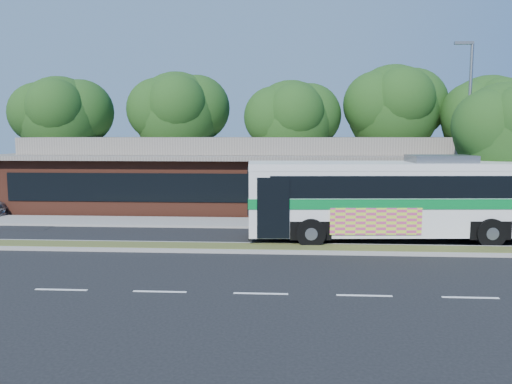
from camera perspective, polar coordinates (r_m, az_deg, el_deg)
ground at (r=19.70m, az=1.30°, el=-7.01°), size 120.00×120.00×0.00m
median_strip at (r=20.27m, az=1.36°, el=-6.41°), size 26.00×1.10×0.15m
sidewalk at (r=25.95m, az=1.84°, el=-3.56°), size 44.00×2.60×0.12m
plaza_building at (r=32.23m, az=2.19°, el=2.14°), size 33.20×11.20×4.45m
lamp_post at (r=26.65m, az=23.03°, el=6.66°), size 0.93×0.18×9.07m
tree_bg_a at (r=37.55m, az=-20.78°, el=8.07°), size 6.47×5.80×8.63m
tree_bg_b at (r=36.05m, az=-8.29°, el=8.94°), size 6.69×6.00×9.00m
tree_bg_c at (r=34.29m, az=4.67°, el=8.19°), size 6.24×5.60×8.26m
tree_bg_d at (r=36.16m, az=16.02°, el=9.18°), size 6.91×6.20×9.37m
tree_bg_e at (r=36.93m, az=25.50°, el=7.69°), size 6.47×5.80×8.50m
transit_bus at (r=22.60m, az=16.42°, el=-0.15°), size 13.50×3.78×3.75m
sidewalk_tree at (r=26.74m, az=27.04°, el=6.46°), size 5.09×4.57×7.08m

